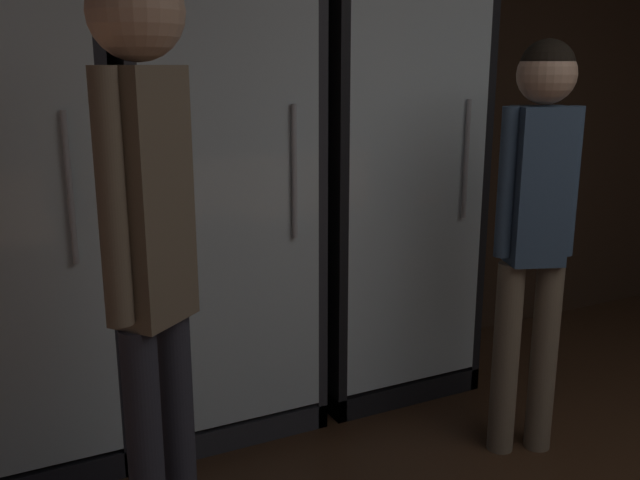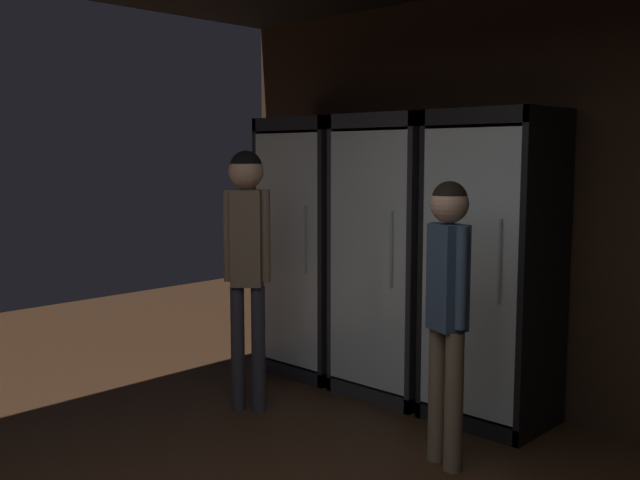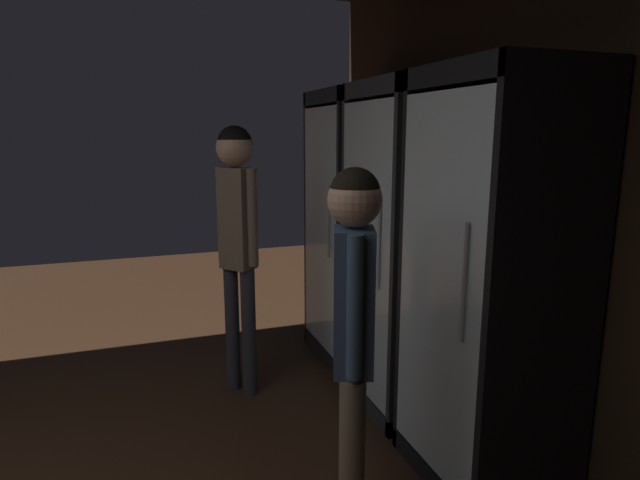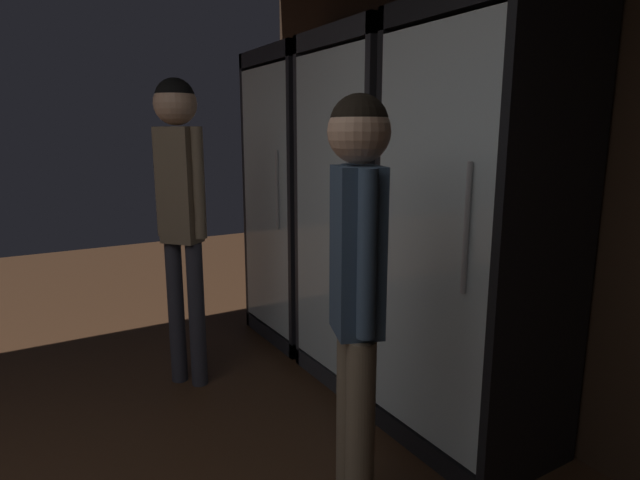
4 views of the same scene
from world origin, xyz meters
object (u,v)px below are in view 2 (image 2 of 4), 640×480
(cooler_far_left, at_px, (317,249))
(shopper_near, at_px, (247,241))
(shopper_far, at_px, (448,292))
(cooler_center, at_px, (496,271))
(cooler_left, at_px, (397,259))

(cooler_far_left, xyz_separation_m, shopper_near, (0.33, -1.00, 0.17))
(shopper_near, xyz_separation_m, shopper_far, (1.45, 0.18, -0.17))
(cooler_far_left, xyz_separation_m, cooler_center, (1.59, -0.00, -0.00))
(shopper_far, bearing_deg, cooler_far_left, 155.11)
(shopper_far, bearing_deg, shopper_near, -172.99)
(cooler_center, bearing_deg, cooler_far_left, 179.96)
(cooler_center, height_order, shopper_far, cooler_center)
(cooler_far_left, relative_size, cooler_left, 1.00)
(cooler_left, xyz_separation_m, shopper_near, (-0.47, -1.00, 0.18))
(cooler_left, bearing_deg, cooler_center, 0.01)
(shopper_near, bearing_deg, cooler_center, 38.34)
(cooler_center, xyz_separation_m, shopper_near, (-1.26, -1.00, 0.17))
(cooler_center, relative_size, shopper_far, 1.27)
(shopper_far, bearing_deg, cooler_center, 102.55)
(cooler_left, xyz_separation_m, cooler_center, (0.79, 0.00, 0.00))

